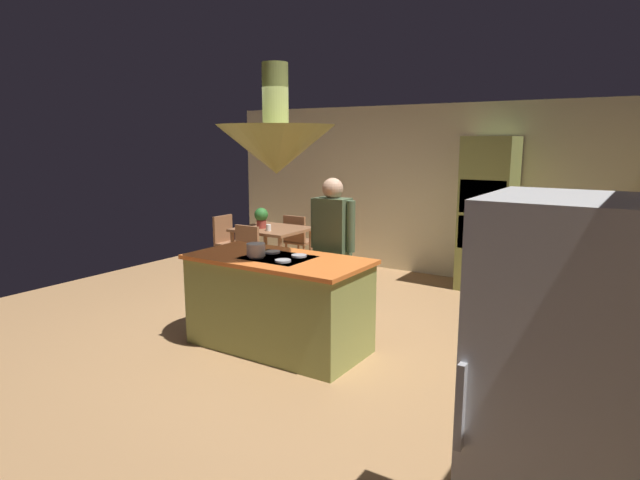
# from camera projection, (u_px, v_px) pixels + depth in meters

# --- Properties ---
(ground) EXTENTS (8.16, 8.16, 0.00)m
(ground) POSITION_uv_depth(u_px,v_px,m) (291.00, 341.00, 5.46)
(ground) COLOR #AD7F51
(wall_back) EXTENTS (6.80, 0.10, 2.55)m
(wall_back) POSITION_uv_depth(u_px,v_px,m) (423.00, 190.00, 8.08)
(wall_back) COLOR beige
(wall_back) RESTS_ON ground
(kitchen_island) EXTENTS (1.78, 0.89, 0.94)m
(kitchen_island) POSITION_uv_depth(u_px,v_px,m) (278.00, 302.00, 5.21)
(kitchen_island) COLOR #8C934C
(kitchen_island) RESTS_ON ground
(counter_run_right) EXTENTS (0.73, 2.26, 0.92)m
(counter_run_right) POSITION_uv_depth(u_px,v_px,m) (614.00, 333.00, 4.36)
(counter_run_right) COLOR #8C934C
(counter_run_right) RESTS_ON ground
(oven_tower) EXTENTS (0.66, 0.62, 2.08)m
(oven_tower) POSITION_uv_depth(u_px,v_px,m) (487.00, 214.00, 7.20)
(oven_tower) COLOR #8C934C
(oven_tower) RESTS_ON ground
(refrigerator) EXTENTS (0.72, 0.74, 1.81)m
(refrigerator) POSITION_uv_depth(u_px,v_px,m) (565.00, 411.00, 2.23)
(refrigerator) COLOR white
(refrigerator) RESTS_ON ground
(dining_table) EXTENTS (0.99, 0.88, 0.76)m
(dining_table) POSITION_uv_depth(u_px,v_px,m) (272.00, 235.00, 7.81)
(dining_table) COLOR #946140
(dining_table) RESTS_ON ground
(person_at_island) EXTENTS (0.53, 0.22, 1.64)m
(person_at_island) POSITION_uv_depth(u_px,v_px,m) (332.00, 245.00, 5.61)
(person_at_island) COLOR tan
(person_at_island) RESTS_ON ground
(range_hood) EXTENTS (1.10, 1.10, 1.00)m
(range_hood) POSITION_uv_depth(u_px,v_px,m) (276.00, 146.00, 4.93)
(range_hood) COLOR #8C934C
(pendant_light_over_table) EXTENTS (0.32, 0.32, 0.82)m
(pendant_light_over_table) POSITION_uv_depth(u_px,v_px,m) (271.00, 152.00, 7.59)
(pendant_light_over_table) COLOR #E0B266
(chair_facing_island) EXTENTS (0.40, 0.40, 0.87)m
(chair_facing_island) POSITION_uv_depth(u_px,v_px,m) (243.00, 253.00, 7.29)
(chair_facing_island) COLOR #946140
(chair_facing_island) RESTS_ON ground
(chair_by_back_wall) EXTENTS (0.40, 0.40, 0.87)m
(chair_by_back_wall) POSITION_uv_depth(u_px,v_px,m) (298.00, 238.00, 8.39)
(chair_by_back_wall) COLOR #946140
(chair_by_back_wall) RESTS_ON ground
(chair_at_corner) EXTENTS (0.40, 0.40, 0.87)m
(chair_at_corner) POSITION_uv_depth(u_px,v_px,m) (228.00, 239.00, 8.30)
(chair_at_corner) COLOR #946140
(chair_at_corner) RESTS_ON ground
(potted_plant_on_table) EXTENTS (0.20, 0.20, 0.30)m
(potted_plant_on_table) POSITION_uv_depth(u_px,v_px,m) (261.00, 217.00, 7.75)
(potted_plant_on_table) COLOR #99382D
(potted_plant_on_table) RESTS_ON dining_table
(cup_on_table) EXTENTS (0.07, 0.07, 0.09)m
(cup_on_table) POSITION_uv_depth(u_px,v_px,m) (269.00, 228.00, 7.54)
(cup_on_table) COLOR white
(cup_on_table) RESTS_ON dining_table
(canister_flour) EXTENTS (0.12, 0.12, 0.20)m
(canister_flour) POSITION_uv_depth(u_px,v_px,m) (615.00, 284.00, 3.80)
(canister_flour) COLOR silver
(canister_flour) RESTS_ON counter_run_right
(canister_sugar) EXTENTS (0.11, 0.11, 0.15)m
(canister_sugar) POSITION_uv_depth(u_px,v_px,m) (617.00, 282.00, 3.96)
(canister_sugar) COLOR silver
(canister_sugar) RESTS_ON counter_run_right
(microwave_on_counter) EXTENTS (0.46, 0.36, 0.28)m
(microwave_on_counter) POSITION_uv_depth(u_px,v_px,m) (627.00, 249.00, 4.80)
(microwave_on_counter) COLOR #232326
(microwave_on_counter) RESTS_ON counter_run_right
(cooking_pot_on_cooktop) EXTENTS (0.18, 0.18, 0.12)m
(cooking_pot_on_cooktop) POSITION_uv_depth(u_px,v_px,m) (256.00, 250.00, 5.09)
(cooking_pot_on_cooktop) COLOR #B2B2B7
(cooking_pot_on_cooktop) RESTS_ON kitchen_island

